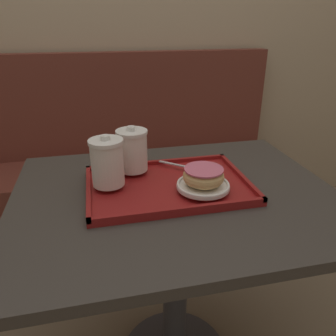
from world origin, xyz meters
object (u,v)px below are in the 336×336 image
(coffee_cup_front, at_px, (107,162))
(spoon, at_px, (187,166))
(donut_chocolate_glazed, at_px, (204,176))
(coffee_cup_rear, at_px, (132,150))

(coffee_cup_front, height_order, spoon, coffee_cup_front)
(coffee_cup_front, xyz_separation_m, spoon, (0.24, 0.06, -0.06))
(coffee_cup_front, height_order, donut_chocolate_glazed, coffee_cup_front)
(coffee_cup_rear, relative_size, spoon, 1.23)
(coffee_cup_rear, bearing_deg, coffee_cup_front, -133.53)
(donut_chocolate_glazed, xyz_separation_m, spoon, (-0.01, 0.14, -0.03))
(coffee_cup_rear, height_order, donut_chocolate_glazed, coffee_cup_rear)
(coffee_cup_front, relative_size, donut_chocolate_glazed, 1.28)
(coffee_cup_front, bearing_deg, donut_chocolate_glazed, -17.39)
(coffee_cup_front, relative_size, coffee_cup_rear, 1.04)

